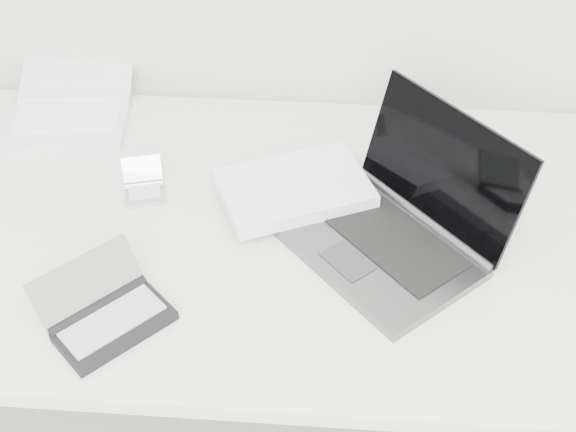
# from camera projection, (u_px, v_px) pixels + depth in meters

# --- Properties ---
(desk) EXTENTS (1.60, 0.80, 0.73)m
(desk) POSITION_uv_depth(u_px,v_px,m) (306.00, 245.00, 1.49)
(desk) COLOR white
(desk) RESTS_ON ground
(laptop_large) EXTENTS (0.56, 0.46, 0.22)m
(laptop_large) POSITION_uv_depth(u_px,v_px,m) (355.00, 210.00, 1.44)
(laptop_large) COLOR #595C5E
(laptop_large) RESTS_ON desk
(netbook_open_white) EXTENTS (0.27, 0.34, 0.07)m
(netbook_open_white) POSITION_uv_depth(u_px,v_px,m) (70.00, 110.00, 1.70)
(netbook_open_white) COLOR white
(netbook_open_white) RESTS_ON desk
(pda_silver) EXTENTS (0.09, 0.11, 0.05)m
(pda_silver) POSITION_uv_depth(u_px,v_px,m) (144.00, 188.00, 1.52)
(pda_silver) COLOR silver
(pda_silver) RESTS_ON desk
(palmtop_charcoal) EXTENTS (0.23, 0.23, 0.09)m
(palmtop_charcoal) POSITION_uv_depth(u_px,v_px,m) (107.00, 315.00, 1.28)
(palmtop_charcoal) COLOR black
(palmtop_charcoal) RESTS_ON desk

